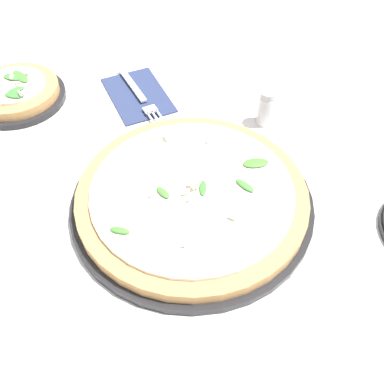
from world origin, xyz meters
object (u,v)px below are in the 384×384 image
at_px(pizza_personal_side, 16,93).
at_px(fork, 139,94).
at_px(pizza_arugula_main, 192,198).
at_px(shaker_pepper, 267,107).

height_order(pizza_personal_side, fork, pizza_personal_side).
xyz_separation_m(pizza_arugula_main, shaker_pepper, (-0.13, 0.20, 0.02)).
distance_m(pizza_arugula_main, pizza_personal_side, 0.42).
bearing_deg(pizza_arugula_main, fork, 177.11).
bearing_deg(pizza_personal_side, shaker_pepper, 58.38).
bearing_deg(fork, pizza_personal_side, -115.63).
height_order(pizza_personal_side, shaker_pepper, shaker_pepper).
bearing_deg(pizza_arugula_main, pizza_personal_side, -151.78).
relative_size(pizza_arugula_main, fork, 1.89).
xyz_separation_m(pizza_personal_side, shaker_pepper, (0.25, 0.40, 0.02)).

